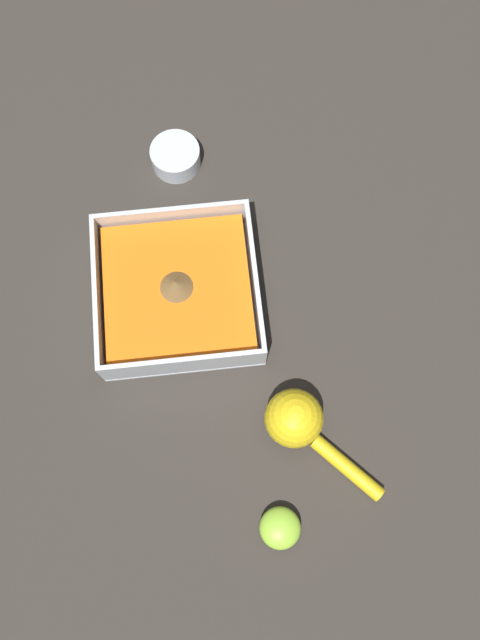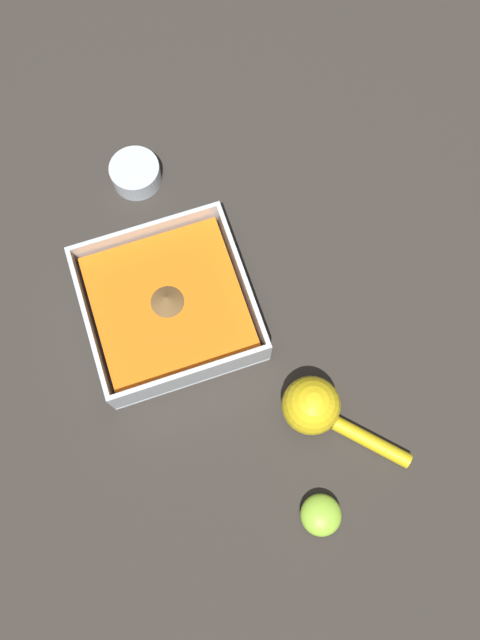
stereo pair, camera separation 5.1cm
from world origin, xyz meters
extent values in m
plane|color=#332D28|center=(0.00, 0.00, 0.00)|extent=(4.00, 4.00, 0.00)
cube|color=silver|center=(-0.03, 0.01, 0.00)|extent=(0.21, 0.21, 0.01)
cube|color=silver|center=(-0.03, 0.11, 0.04)|extent=(0.21, 0.01, 0.06)
cube|color=silver|center=(-0.03, -0.10, 0.04)|extent=(0.21, 0.01, 0.06)
cube|color=silver|center=(0.07, 0.01, 0.04)|extent=(0.01, 0.20, 0.06)
cube|color=silver|center=(-0.14, 0.01, 0.04)|extent=(0.01, 0.20, 0.06)
cube|color=orange|center=(-0.03, 0.01, 0.03)|extent=(0.19, 0.19, 0.04)
cone|color=brown|center=(-0.03, 0.01, 0.05)|extent=(0.04, 0.04, 0.02)
cylinder|color=silver|center=(0.18, -0.01, 0.02)|extent=(0.07, 0.07, 0.03)
cylinder|color=brown|center=(0.18, -0.01, 0.01)|extent=(0.06, 0.06, 0.02)
sphere|color=yellow|center=(-0.22, -0.12, 0.04)|extent=(0.07, 0.07, 0.07)
cylinder|color=yellow|center=(-0.28, -0.18, 0.01)|extent=(0.09, 0.08, 0.02)
ellipsoid|color=#93CC38|center=(-0.34, -0.09, 0.01)|extent=(0.05, 0.05, 0.03)
camera|label=1|loc=(-0.32, -0.05, 0.80)|focal=35.00mm
camera|label=2|loc=(-0.31, 0.00, 0.80)|focal=35.00mm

